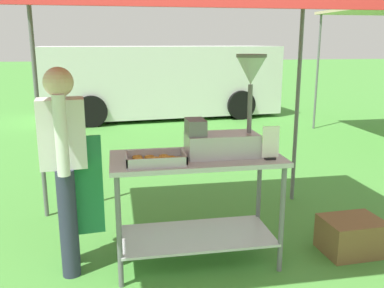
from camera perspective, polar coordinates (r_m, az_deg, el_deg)
ground_plane at (r=7.94m, az=-7.53°, el=0.56°), size 70.00×70.00×0.00m
donut_cart at (r=3.38m, az=0.61°, el=-5.86°), size 1.35×0.64×0.91m
donut_tray at (r=3.13m, az=-4.94°, el=-2.18°), size 0.44×0.29×0.07m
donut_fryer at (r=3.28m, az=4.80°, el=2.76°), size 0.62×0.28×0.79m
menu_sign at (r=3.25m, az=10.61°, el=-0.17°), size 0.13×0.05×0.26m
vendor at (r=3.34m, az=-16.85°, el=-2.21°), size 0.46×0.54×1.61m
supply_crate at (r=3.97m, az=20.82°, el=-11.55°), size 0.52×0.41×0.30m
van_white at (r=10.39m, az=-4.20°, el=8.61°), size 5.72×2.50×1.69m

